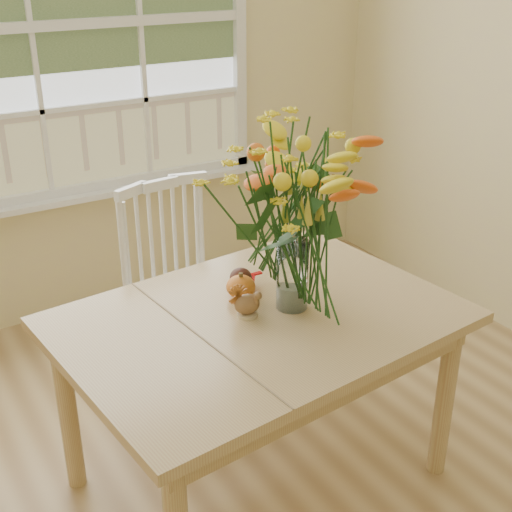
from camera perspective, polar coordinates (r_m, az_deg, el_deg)
wall_back at (r=3.60m, az=-18.01°, el=14.59°), size 4.00×0.02×2.70m
window at (r=3.54m, az=-18.24°, el=17.39°), size 2.42×0.12×1.74m
dining_table at (r=2.45m, az=0.25°, el=-6.80°), size 1.44×1.09×0.73m
windsor_chair at (r=3.09m, az=-6.67°, el=-1.91°), size 0.48×0.47×0.96m
flower_vase at (r=2.30m, az=3.18°, el=4.10°), size 0.53×0.53×0.63m
pumpkin at (r=2.49m, az=-1.27°, el=-2.67°), size 0.11×0.11×0.08m
turkey_figurine at (r=2.38m, az=-0.75°, el=-4.05°), size 0.10×0.08×0.11m
dark_gourd at (r=2.57m, az=-1.28°, el=-1.91°), size 0.13×0.10×0.08m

